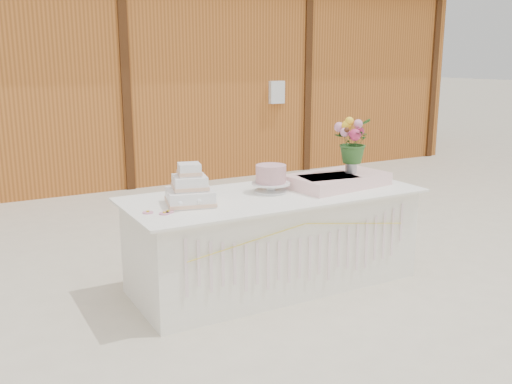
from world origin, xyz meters
The scene contains 9 objects.
ground centered at (0.00, 0.00, 0.00)m, with size 80.00×80.00×0.00m, color beige.
barn centered at (-0.01, 5.99, 1.68)m, with size 12.60×4.60×3.30m.
cake_table centered at (0.00, 0.00, 0.39)m, with size 2.40×1.00×0.77m.
wedding_cake centered at (-0.72, 0.00, 0.88)m, with size 0.42×0.42×0.31m.
pink_cake_stand centered at (0.00, 0.05, 0.90)m, with size 0.31×0.31×0.22m.
satin_runner centered at (0.60, -0.03, 0.82)m, with size 0.84×0.48×0.11m, color #FFD4CD.
flower_vase centered at (0.73, -0.04, 0.94)m, with size 0.10×0.10×0.14m, color #ABABB0.
bouquet centered at (0.73, -0.04, 1.20)m, with size 0.33×0.29×0.37m, color #2D5C25.
loose_flowers centered at (-1.02, 0.02, 0.78)m, with size 0.15×0.37×0.02m, color pink, non-canonical shape.
Camera 1 is at (-2.28, -3.81, 1.83)m, focal length 40.00 mm.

